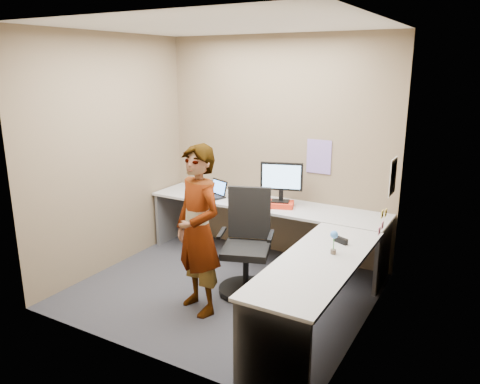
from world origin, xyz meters
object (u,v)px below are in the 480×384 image
Objects in this scene: monitor at (281,179)px; office_chair at (247,251)px; desk at (276,235)px; person at (198,231)px.

monitor reaches higher than office_chair.
office_chair is (-0.02, -0.80, -0.62)m from monitor.
desk is 0.76m from monitor.
office_chair reaches higher than desk.
person reaches higher than monitor.
office_chair is at bearing -109.48° from monitor.
desk is at bearing -88.08° from monitor.
office_chair is 0.73m from person.
monitor is 0.29× the size of person.
monitor is 1.42m from person.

